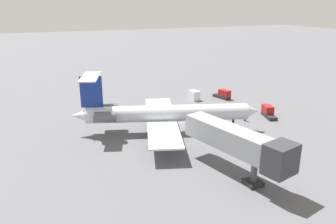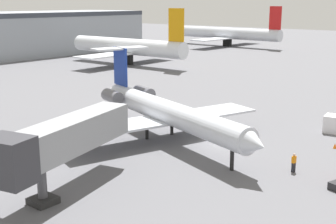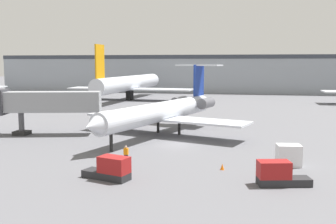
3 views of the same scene
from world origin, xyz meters
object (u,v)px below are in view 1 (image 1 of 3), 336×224
ground_crew_marshaller (245,116)px  cargo_container_uld (194,95)px  regional_jet (161,113)px  traffic_cone_near (219,105)px  baggage_tug_lead (268,112)px  jet_bridge (242,144)px  baggage_tug_trailing (223,95)px

ground_crew_marshaller → cargo_container_uld: bearing=7.7°
regional_jet → ground_crew_marshaller: regional_jet is taller
regional_jet → traffic_cone_near: regional_jet is taller
baggage_tug_lead → traffic_cone_near: baggage_tug_lead is taller
regional_jet → baggage_tug_lead: 20.26m
jet_bridge → cargo_container_uld: jet_bridge is taller
regional_jet → cargo_container_uld: 19.35m
traffic_cone_near → jet_bridge: bearing=153.0°
baggage_tug_lead → regional_jet: bearing=89.1°
baggage_tug_trailing → cargo_container_uld: cargo_container_uld is taller
baggage_tug_lead → traffic_cone_near: size_ratio=7.70×
cargo_container_uld → traffic_cone_near: (-5.81, -2.48, -0.70)m
ground_crew_marshaller → baggage_tug_lead: size_ratio=0.40×
baggage_tug_trailing → cargo_container_uld: bearing=77.3°
jet_bridge → baggage_tug_trailing: jet_bridge is taller
jet_bridge → baggage_tug_lead: (16.00, -17.13, -3.38)m
jet_bridge → ground_crew_marshaller: bearing=-37.4°
cargo_container_uld → jet_bridge: bearing=161.7°
baggage_tug_lead → cargo_container_uld: (14.44, 7.08, 0.14)m
regional_jet → jet_bridge: 16.63m
ground_crew_marshaller → traffic_cone_near: 8.93m
regional_jet → ground_crew_marshaller: size_ratio=16.40×
cargo_container_uld → traffic_cone_near: size_ratio=4.17×
regional_jet → jet_bridge: (-16.33, -3.00, 1.02)m
ground_crew_marshaller → baggage_tug_lead: baggage_tug_lead is taller
ground_crew_marshaller → traffic_cone_near: bearing=-3.1°
jet_bridge → traffic_cone_near: bearing=-27.0°
regional_jet → baggage_tug_trailing: (12.74, -19.14, -2.36)m
baggage_tug_lead → baggage_tug_trailing: bearing=4.3°
traffic_cone_near → baggage_tug_lead: bearing=-152.0°
ground_crew_marshaller → cargo_container_uld: cargo_container_uld is taller
baggage_tug_lead → cargo_container_uld: size_ratio=1.84×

